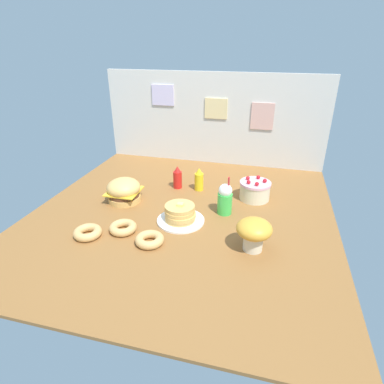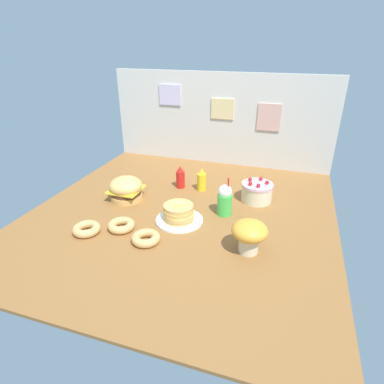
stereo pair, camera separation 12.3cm
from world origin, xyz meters
name	(u,v)px [view 2 (the right image)]	position (x,y,z in m)	size (l,w,h in m)	color
ground_plane	(181,214)	(0.00, 0.00, -0.01)	(2.11, 2.20, 0.02)	brown
back_wall	(220,119)	(0.00, 1.09, 0.43)	(2.11, 0.04, 0.86)	beige
burger	(126,189)	(-0.48, 0.08, 0.09)	(0.25, 0.25, 0.18)	#DBA859
pancake_stack	(179,214)	(0.02, -0.11, 0.05)	(0.32, 0.32, 0.14)	white
layer_cake	(257,192)	(0.48, 0.36, 0.07)	(0.24, 0.24, 0.17)	beige
ketchup_bottle	(180,178)	(-0.15, 0.41, 0.09)	(0.07, 0.07, 0.19)	red
mustard_bottle	(202,180)	(0.03, 0.42, 0.09)	(0.07, 0.07, 0.19)	yellow
cream_soda_cup	(225,200)	(0.29, 0.08, 0.11)	(0.10, 0.10, 0.29)	green
donut_pink_glaze	(86,229)	(-0.49, -0.43, 0.03)	(0.18, 0.18, 0.05)	tan
donut_chocolate	(121,225)	(-0.30, -0.32, 0.03)	(0.18, 0.18, 0.05)	tan
donut_vanilla	(146,238)	(-0.09, -0.40, 0.03)	(0.18, 0.18, 0.05)	tan
mushroom_stool	(249,234)	(0.53, -0.31, 0.12)	(0.21, 0.21, 0.20)	beige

